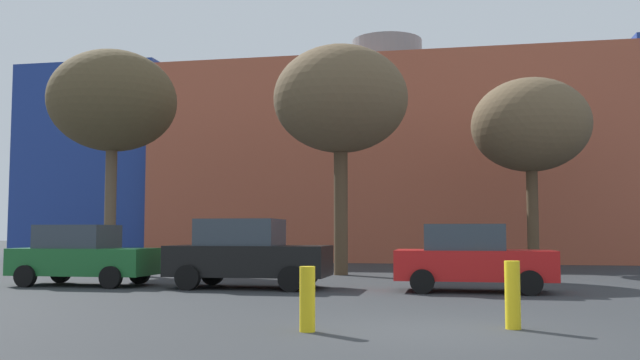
# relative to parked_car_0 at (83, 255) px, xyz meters

# --- Properties ---
(ground_plane) EXTENTS (200.00, 200.00, 0.00)m
(ground_plane) POSITION_rel_parked_car_0_xyz_m (10.20, -7.31, -0.86)
(ground_plane) COLOR #2D3033
(building_backdrop) EXTENTS (41.16, 10.71, 12.49)m
(building_backdrop) POSITION_rel_parked_car_0_xyz_m (6.84, 20.71, 4.52)
(building_backdrop) COLOR #B2563D
(building_backdrop) RESTS_ON ground_plane
(parked_car_0) EXTENTS (3.97, 1.95, 1.72)m
(parked_car_0) POSITION_rel_parked_car_0_xyz_m (0.00, 0.00, 0.00)
(parked_car_0) COLOR #1E662D
(parked_car_0) RESTS_ON ground_plane
(parked_car_1) EXTENTS (4.32, 2.12, 1.87)m
(parked_car_1) POSITION_rel_parked_car_0_xyz_m (4.88, 0.00, 0.08)
(parked_car_1) COLOR black
(parked_car_1) RESTS_ON ground_plane
(parked_car_2) EXTENTS (3.97, 1.95, 1.72)m
(parked_car_2) POSITION_rel_parked_car_0_xyz_m (10.85, 0.00, -0.00)
(parked_car_2) COLOR red
(parked_car_2) RESTS_ON ground_plane
(bare_tree_0) EXTENTS (4.83, 4.83, 8.45)m
(bare_tree_0) POSITION_rel_parked_car_0_xyz_m (-2.28, 5.83, 5.62)
(bare_tree_0) COLOR brown
(bare_tree_0) RESTS_ON ground_plane
(bare_tree_1) EXTENTS (4.56, 4.56, 7.51)m
(bare_tree_1) POSITION_rel_parked_car_0_xyz_m (13.44, 9.45, 4.79)
(bare_tree_1) COLOR brown
(bare_tree_1) RESTS_ON ground_plane
(bare_tree_2) EXTENTS (4.86, 4.86, 8.27)m
(bare_tree_2) POSITION_rel_parked_car_0_xyz_m (6.48, 6.17, 5.42)
(bare_tree_2) COLOR brown
(bare_tree_2) RESTS_ON ground_plane
(bollard_yellow_0) EXTENTS (0.24, 0.24, 0.99)m
(bollard_yellow_0) POSITION_rel_parked_car_0_xyz_m (8.19, -7.68, -0.36)
(bollard_yellow_0) COLOR yellow
(bollard_yellow_0) RESTS_ON ground_plane
(bollard_yellow_1) EXTENTS (0.24, 0.24, 1.06)m
(bollard_yellow_1) POSITION_rel_parked_car_0_xyz_m (11.29, -6.79, -0.32)
(bollard_yellow_1) COLOR yellow
(bollard_yellow_1) RESTS_ON ground_plane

